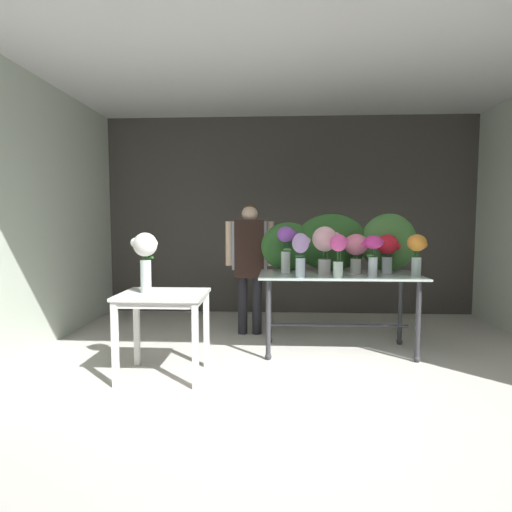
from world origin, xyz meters
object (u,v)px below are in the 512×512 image
object	(u,v)px
vase_lilac_dahlias	(301,251)
vase_rosy_stock	(356,248)
vase_sunset_freesia	(417,250)
vase_blush_hydrangea	(325,244)
vase_crimson_tulips	(387,249)
side_table_white	(163,304)
vase_fuchsia_peonies	(339,251)
vase_violet_snapdragons	(286,244)
vase_white_roses_tall	(145,254)
display_table_glass	(339,288)
florist	(250,255)
vase_magenta_anemones	(373,250)

from	to	relation	value
vase_lilac_dahlias	vase_rosy_stock	world-z (taller)	vase_lilac_dahlias
vase_sunset_freesia	vase_blush_hydrangea	size ratio (longest dim) A/B	0.85
vase_lilac_dahlias	vase_crimson_tulips	world-z (taller)	vase_lilac_dahlias
side_table_white	vase_rosy_stock	size ratio (longest dim) A/B	1.80
vase_fuchsia_peonies	vase_blush_hydrangea	distance (m)	0.28
vase_lilac_dahlias	vase_sunset_freesia	size ratio (longest dim) A/B	1.04
vase_rosy_stock	vase_violet_snapdragons	xyz separation A→B (m)	(-0.76, -0.00, 0.04)
vase_rosy_stock	vase_blush_hydrangea	size ratio (longest dim) A/B	0.84
vase_white_roses_tall	vase_sunset_freesia	bearing A→B (deg)	14.62
display_table_glass	vase_violet_snapdragons	bearing A→B (deg)	173.63
side_table_white	vase_blush_hydrangea	world-z (taller)	vase_blush_hydrangea
florist	vase_white_roses_tall	bearing A→B (deg)	-119.20
vase_lilac_dahlias	vase_rosy_stock	distance (m)	0.71
vase_lilac_dahlias	florist	bearing A→B (deg)	120.99
vase_sunset_freesia	side_table_white	bearing A→B (deg)	-164.49
florist	vase_magenta_anemones	distance (m)	1.59
vase_sunset_freesia	vase_white_roses_tall	distance (m)	2.71
vase_violet_snapdragons	vase_fuchsia_peonies	bearing A→B (deg)	-33.95
vase_lilac_dahlias	vase_violet_snapdragons	bearing A→B (deg)	111.62
display_table_glass	vase_sunset_freesia	size ratio (longest dim) A/B	3.93
vase_rosy_stock	vase_blush_hydrangea	xyz separation A→B (m)	(-0.34, -0.10, 0.05)
vase_crimson_tulips	vase_white_roses_tall	bearing A→B (deg)	-158.79
vase_white_roses_tall	vase_violet_snapdragons	bearing A→B (deg)	34.81
florist	vase_crimson_tulips	xyz separation A→B (m)	(1.54, -0.58, 0.12)
display_table_glass	vase_crimson_tulips	distance (m)	0.69
display_table_glass	side_table_white	bearing A→B (deg)	-153.94
side_table_white	vase_lilac_dahlias	world-z (taller)	vase_lilac_dahlias
vase_fuchsia_peonies	vase_lilac_dahlias	bearing A→B (deg)	-179.29
vase_sunset_freesia	vase_fuchsia_peonies	bearing A→B (deg)	-170.09
florist	side_table_white	bearing A→B (deg)	-114.49
vase_crimson_tulips	vase_white_roses_tall	world-z (taller)	vase_white_roses_tall
vase_magenta_anemones	vase_violet_snapdragons	world-z (taller)	vase_violet_snapdragons
side_table_white	vase_fuchsia_peonies	distance (m)	1.79
vase_lilac_dahlias	vase_violet_snapdragons	size ratio (longest dim) A/B	0.88
vase_lilac_dahlias	vase_violet_snapdragons	distance (m)	0.39
vase_violet_snapdragons	vase_white_roses_tall	distance (m)	1.56
vase_blush_hydrangea	display_table_glass	bearing A→B (deg)	13.10
vase_blush_hydrangea	vase_violet_snapdragons	size ratio (longest dim) A/B	1.00
vase_magenta_anemones	vase_crimson_tulips	world-z (taller)	vase_crimson_tulips
florist	vase_rosy_stock	xyz separation A→B (m)	(1.20, -0.61, 0.13)
display_table_glass	vase_lilac_dahlias	size ratio (longest dim) A/B	3.80
vase_crimson_tulips	vase_sunset_freesia	bearing A→B (deg)	-45.35
vase_lilac_dahlias	display_table_glass	bearing A→B (deg)	34.35
vase_rosy_stock	vase_violet_snapdragons	world-z (taller)	vase_violet_snapdragons
florist	vase_fuchsia_peonies	xyz separation A→B (m)	(0.96, -0.96, 0.13)
vase_fuchsia_peonies	vase_sunset_freesia	world-z (taller)	vase_fuchsia_peonies
vase_lilac_dahlias	vase_sunset_freesia	bearing A→B (deg)	7.03
vase_rosy_stock	vase_violet_snapdragons	size ratio (longest dim) A/B	0.84
vase_magenta_anemones	vase_crimson_tulips	distance (m)	0.37
display_table_glass	vase_fuchsia_peonies	bearing A→B (deg)	-99.32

